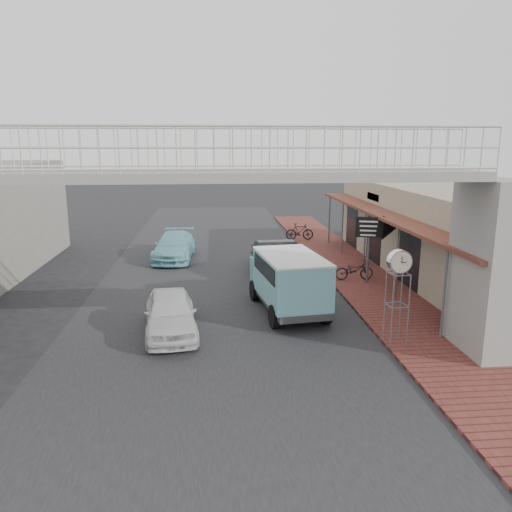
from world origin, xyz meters
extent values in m
plane|color=black|center=(0.00, 0.00, 0.00)|extent=(120.00, 120.00, 0.00)
cube|color=black|center=(0.00, 0.00, 0.01)|extent=(10.00, 60.00, 0.01)
cube|color=brown|center=(6.50, 3.00, 0.05)|extent=(3.00, 40.00, 0.10)
cube|color=gray|center=(11.00, 4.00, 2.00)|extent=(6.00, 18.00, 4.00)
cube|color=brown|center=(7.70, 4.00, 2.90)|extent=(1.80, 18.00, 0.12)
cube|color=silver|center=(8.05, 7.50, 3.30)|extent=(0.08, 2.60, 0.90)
cube|color=#B21914|center=(8.05, 1.00, 3.30)|extent=(0.08, 2.20, 0.80)
cube|color=gray|center=(7.60, -4.00, 2.50)|extent=(1.20, 2.40, 5.00)
cube|color=gray|center=(0.00, -4.00, 5.12)|extent=(14.00, 2.00, 0.24)
cube|color=beige|center=(0.00, -3.05, 5.79)|extent=(14.00, 0.08, 1.10)
cube|color=beige|center=(0.00, -4.95, 5.79)|extent=(14.00, 0.08, 1.10)
imported|color=silver|center=(-1.45, -1.70, 0.67)|extent=(1.99, 4.09, 1.35)
imported|color=black|center=(2.86, 4.45, 0.81)|extent=(2.14, 5.05, 1.62)
imported|color=#7ED9DB|center=(2.80, 6.68, 0.62)|extent=(2.51, 4.65, 1.24)
imported|color=#73BDC8|center=(-2.05, 8.85, 0.68)|extent=(2.20, 4.80, 1.36)
cylinder|color=black|center=(1.51, 1.46, 0.39)|extent=(0.37, 0.82, 0.79)
cylinder|color=black|center=(3.25, 1.70, 0.39)|extent=(0.37, 0.82, 0.79)
cylinder|color=black|center=(1.91, -1.55, 0.39)|extent=(0.37, 0.82, 0.79)
cylinder|color=black|center=(3.65, -1.31, 0.39)|extent=(0.37, 0.82, 0.79)
cube|color=#69AEB7|center=(2.63, -0.26, 1.33)|extent=(2.37, 3.82, 1.52)
cube|color=#69AEB7|center=(2.35, 1.80, 1.07)|extent=(1.94, 1.24, 1.01)
cube|color=black|center=(2.63, -0.26, 1.74)|extent=(2.33, 3.16, 0.56)
cube|color=silver|center=(2.63, -0.26, 2.11)|extent=(2.39, 3.82, 0.07)
imported|color=black|center=(6.06, 3.66, 0.54)|extent=(1.68, 0.61, 0.88)
imported|color=black|center=(5.30, 12.99, 0.61)|extent=(1.73, 0.60, 1.02)
cylinder|color=#59595B|center=(5.02, -3.10, 1.17)|extent=(0.04, 0.04, 2.14)
cylinder|color=#59595B|center=(5.53, -3.05, 1.17)|extent=(0.04, 0.04, 2.14)
cylinder|color=#59595B|center=(5.07, -3.61, 1.17)|extent=(0.04, 0.04, 2.14)
cylinder|color=#59595B|center=(5.58, -3.56, 1.17)|extent=(0.04, 0.04, 2.14)
cylinder|color=silver|center=(5.30, -3.33, 2.60)|extent=(0.71, 0.31, 0.69)
cylinder|color=beige|center=(5.31, -3.46, 2.60)|extent=(0.61, 0.08, 0.61)
cylinder|color=beige|center=(5.29, -3.20, 2.60)|extent=(0.61, 0.08, 0.61)
cylinder|color=#59595B|center=(6.51, 3.23, 1.49)|extent=(0.10, 0.10, 2.78)
cube|color=black|center=(6.50, 3.21, 2.50)|extent=(1.12, 0.38, 0.86)
cone|color=black|center=(7.28, 2.98, 2.50)|extent=(0.85, 1.18, 1.06)
cube|color=white|center=(6.44, 3.19, 2.45)|extent=(0.74, 0.23, 0.58)
camera|label=1|loc=(-0.09, -16.91, 5.95)|focal=35.00mm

